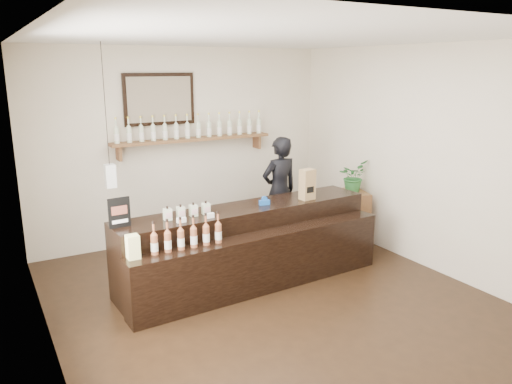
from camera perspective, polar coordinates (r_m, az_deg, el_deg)
The scene contains 10 objects.
ground at distance 5.68m, azimuth 1.77°, elevation -12.22°, with size 5.00×5.00×0.00m, color black.
room_shell at distance 5.16m, azimuth 1.92°, elevation 5.00°, with size 5.00×5.00×5.00m.
back_wall_decor at distance 7.21m, azimuth -9.03°, elevation 7.83°, with size 2.66×0.96×1.69m.
counter at distance 6.00m, azimuth -0.67°, elevation -6.34°, with size 3.24×1.00×1.05m.
promo_sign at distance 5.33m, azimuth -15.36°, elevation -2.29°, with size 0.23×0.04×0.32m.
paper_bag at distance 6.27m, azimuth 5.88°, elevation 0.87°, with size 0.19×0.15×0.38m.
tape_dispenser at distance 6.02m, azimuth 0.97°, elevation -1.09°, with size 0.13×0.07×0.11m.
side_cabinet at distance 7.44m, azimuth 10.78°, elevation -2.82°, with size 0.51×0.61×0.77m.
potted_plant at distance 7.29m, azimuth 11.00°, elevation 1.78°, with size 0.41×0.35×0.45m, color #2A6B2F.
shopkeeper at distance 7.16m, azimuth 2.71°, elevation 0.93°, with size 0.65×0.42×1.77m, color black.
Camera 1 is at (-2.66, -4.34, 2.52)m, focal length 35.00 mm.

